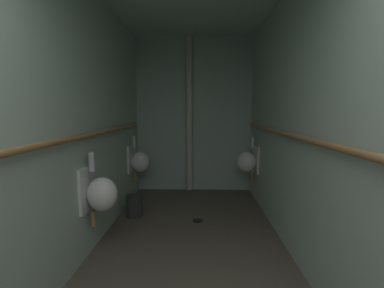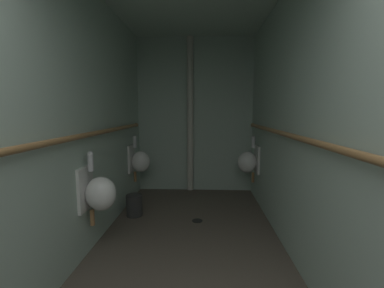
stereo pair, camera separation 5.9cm
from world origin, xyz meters
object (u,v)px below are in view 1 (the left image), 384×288
(urinal_left_mid, at_px, (100,193))
(waste_bin, at_px, (134,206))
(floor_drain, at_px, (198,221))
(standpipe_back_wall, at_px, (189,116))
(urinal_left_far, at_px, (139,161))
(urinal_right_mid, at_px, (248,161))

(urinal_left_mid, xyz_separation_m, waste_bin, (0.08, 0.99, -0.50))
(floor_drain, bearing_deg, waste_bin, 170.99)
(standpipe_back_wall, bearing_deg, urinal_left_mid, -110.42)
(urinal_left_far, xyz_separation_m, floor_drain, (0.96, -0.79, -0.65))
(urinal_right_mid, bearing_deg, waste_bin, -157.96)
(urinal_right_mid, bearing_deg, floor_drain, -134.27)
(standpipe_back_wall, distance_m, waste_bin, 1.83)
(urinal_left_far, bearing_deg, floor_drain, -39.35)
(urinal_left_mid, bearing_deg, waste_bin, 85.58)
(floor_drain, xyz_separation_m, waste_bin, (-0.88, 0.14, 0.14))
(floor_drain, bearing_deg, urinal_right_mid, 45.73)
(urinal_right_mid, xyz_separation_m, waste_bin, (-1.68, -0.68, -0.50))
(urinal_right_mid, relative_size, waste_bin, 2.54)
(urinal_left_mid, bearing_deg, standpipe_back_wall, 69.58)
(standpipe_back_wall, bearing_deg, waste_bin, -121.97)
(urinal_left_far, relative_size, waste_bin, 2.54)
(waste_bin, bearing_deg, standpipe_back_wall, 58.03)
(urinal_left_mid, height_order, waste_bin, urinal_left_mid)
(urinal_left_mid, xyz_separation_m, urinal_right_mid, (1.76, 1.67, 0.00))
(floor_drain, height_order, waste_bin, waste_bin)
(urinal_left_mid, relative_size, urinal_left_far, 1.00)
(standpipe_back_wall, xyz_separation_m, waste_bin, (-0.72, -1.16, -1.22))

